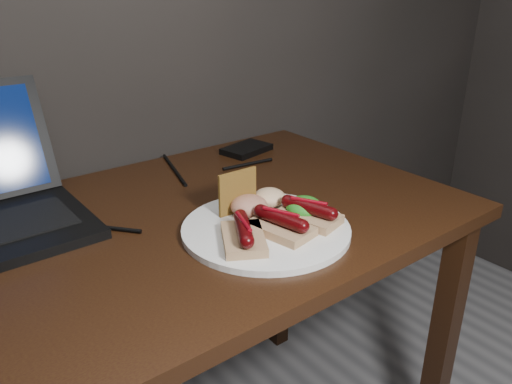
{
  "coord_description": "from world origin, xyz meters",
  "views": [
    {
      "loc": [
        -0.28,
        0.6,
        1.18
      ],
      "look_at": [
        0.23,
        1.27,
        0.82
      ],
      "focal_mm": 35.0,
      "sensor_mm": 36.0,
      "label": 1
    }
  ],
  "objects": [
    {
      "name": "crispbread",
      "position": [
        0.23,
        1.32,
        0.8
      ],
      "size": [
        0.08,
        0.01,
        0.08
      ],
      "primitive_type": "cube",
      "color": "#A0702B",
      "rests_on": "plate"
    },
    {
      "name": "bread_sausage_left",
      "position": [
        0.16,
        1.21,
        0.78
      ],
      "size": [
        0.12,
        0.13,
        0.04
      ],
      "color": "tan",
      "rests_on": "plate"
    },
    {
      "name": "bread_sausage_center",
      "position": [
        0.24,
        1.2,
        0.78
      ],
      "size": [
        0.09,
        0.13,
        0.04
      ],
      "color": "tan",
      "rests_on": "plate"
    },
    {
      "name": "salsa_mound",
      "position": [
        0.24,
        1.29,
        0.78
      ],
      "size": [
        0.07,
        0.07,
        0.04
      ],
      "primitive_type": "ellipsoid",
      "color": "maroon",
      "rests_on": "plate"
    },
    {
      "name": "plate",
      "position": [
        0.23,
        1.24,
        0.76
      ],
      "size": [
        0.4,
        0.4,
        0.01
      ],
      "primitive_type": "cylinder",
      "rotation": [
        0.0,
        0.0,
        -0.35
      ],
      "color": "white",
      "rests_on": "desk"
    },
    {
      "name": "hard_drive",
      "position": [
        0.48,
        1.63,
        0.76
      ],
      "size": [
        0.14,
        0.11,
        0.02
      ],
      "primitive_type": "cube",
      "rotation": [
        0.0,
        0.0,
        0.21
      ],
      "color": "black",
      "rests_on": "desk"
    },
    {
      "name": "coleslaw_mound",
      "position": [
        0.3,
        1.3,
        0.78
      ],
      "size": [
        0.06,
        0.06,
        0.04
      ],
      "primitive_type": "ellipsoid",
      "color": "beige",
      "rests_on": "plate"
    },
    {
      "name": "desk_cables",
      "position": [
        0.03,
        1.54,
        0.75
      ],
      "size": [
        0.98,
        0.36,
        0.01
      ],
      "color": "black",
      "rests_on": "desk"
    },
    {
      "name": "bread_sausage_right",
      "position": [
        0.31,
        1.2,
        0.78
      ],
      "size": [
        0.1,
        0.13,
        0.04
      ],
      "color": "tan",
      "rests_on": "plate"
    },
    {
      "name": "salad_greens",
      "position": [
        0.32,
        1.22,
        0.78
      ],
      "size": [
        0.07,
        0.07,
        0.04
      ],
      "primitive_type": "ellipsoid",
      "color": "#1A5C12",
      "rests_on": "plate"
    },
    {
      "name": "desk",
      "position": [
        0.0,
        1.38,
        0.66
      ],
      "size": [
        1.4,
        0.7,
        0.75
      ],
      "color": "black",
      "rests_on": "ground"
    }
  ]
}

